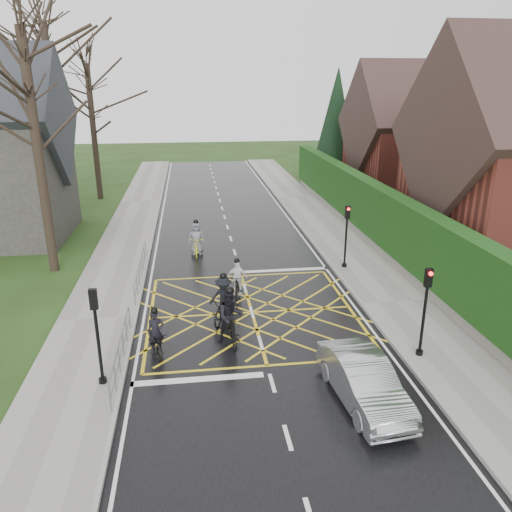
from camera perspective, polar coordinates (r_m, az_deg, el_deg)
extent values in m
plane|color=#1F3210|center=(20.09, -0.48, -6.48)|extent=(120.00, 120.00, 0.00)
cube|color=black|center=(20.09, -0.48, -6.46)|extent=(9.00, 80.00, 0.01)
cube|color=gray|center=(21.56, 15.62, -5.14)|extent=(3.00, 80.00, 0.15)
cube|color=gray|center=(20.29, -17.67, -6.96)|extent=(3.00, 80.00, 0.15)
cube|color=slate|center=(27.27, 14.28, 0.78)|extent=(0.50, 38.00, 0.70)
cube|color=#15330E|center=(26.78, 14.58, 4.33)|extent=(0.90, 38.00, 2.80)
cube|color=maroon|center=(40.17, 17.79, 10.20)|extent=(9.00, 8.00, 6.00)
cube|color=#33221F|center=(39.86, 18.22, 14.31)|extent=(9.80, 8.80, 8.80)
cube|color=maroon|center=(40.98, 22.20, 17.65)|extent=(0.70, 0.70, 1.60)
cylinder|color=black|center=(46.54, 8.83, 9.03)|extent=(0.50, 0.50, 1.20)
cone|color=black|center=(45.98, 9.12, 14.42)|extent=(4.60, 4.60, 10.00)
cylinder|color=black|center=(25.10, -23.58, 10.33)|extent=(0.44, 0.44, 11.00)
cylinder|color=black|center=(33.00, -21.80, 13.23)|extent=(0.44, 0.44, 12.00)
cylinder|color=black|center=(40.74, -18.05, 13.14)|extent=(0.44, 0.44, 10.00)
cylinder|color=slate|center=(16.57, -15.29, -9.29)|extent=(0.05, 5.00, 0.05)
cylinder|color=slate|center=(16.79, -15.15, -10.64)|extent=(0.04, 5.00, 0.04)
cylinder|color=slate|center=(14.72, -16.32, -15.63)|extent=(0.04, 0.04, 1.00)
cylinder|color=slate|center=(19.00, -14.25, -7.03)|extent=(0.04, 0.04, 1.00)
cylinder|color=slate|center=(23.40, -13.10, -0.52)|extent=(0.05, 6.00, 0.05)
cylinder|color=slate|center=(23.55, -13.02, -1.55)|extent=(0.04, 6.00, 0.04)
cylinder|color=slate|center=(20.81, -13.69, -4.60)|extent=(0.04, 0.04, 1.00)
cylinder|color=slate|center=(26.39, -12.47, 0.65)|extent=(0.04, 0.04, 1.00)
cylinder|color=black|center=(24.43, 10.23, 1.76)|extent=(0.10, 0.10, 3.00)
cylinder|color=black|center=(24.86, 10.04, -1.21)|extent=(0.24, 0.24, 0.30)
cube|color=black|center=(24.05, 10.42, 4.94)|extent=(0.22, 0.16, 0.62)
sphere|color=#FF0C0C|center=(23.90, 10.54, 5.29)|extent=(0.14, 0.14, 0.14)
cylinder|color=black|center=(17.18, 18.61, -6.70)|extent=(0.10, 0.10, 3.00)
cylinder|color=black|center=(17.79, 18.14, -10.62)|extent=(0.24, 0.24, 0.30)
cube|color=black|center=(16.64, 19.12, -2.36)|extent=(0.22, 0.16, 0.62)
sphere|color=#FF0C0C|center=(16.48, 19.36, -1.93)|extent=(0.14, 0.14, 0.14)
cylinder|color=black|center=(15.55, -17.56, -9.44)|extent=(0.10, 0.10, 3.00)
cylinder|color=black|center=(16.22, -17.07, -13.64)|extent=(0.24, 0.24, 0.30)
cube|color=black|center=(14.94, -18.10, -4.72)|extent=(0.22, 0.16, 0.62)
sphere|color=#FF0C0C|center=(14.98, -18.09, -3.90)|extent=(0.14, 0.14, 0.14)
imported|color=black|center=(17.39, -11.34, -9.57)|extent=(1.03, 1.82, 0.91)
imported|color=black|center=(17.33, -11.39, -8.49)|extent=(0.64, 0.50, 1.54)
sphere|color=black|center=(16.98, -11.57, -6.13)|extent=(0.24, 0.24, 0.24)
imported|color=black|center=(17.69, -2.90, -8.02)|extent=(0.80, 2.14, 1.26)
imported|color=black|center=(17.62, -2.95, -6.91)|extent=(1.00, 0.82, 1.92)
sphere|color=black|center=(17.21, -3.00, -3.98)|extent=(0.30, 0.30, 0.30)
imported|color=black|center=(19.30, -3.66, -5.93)|extent=(1.45, 2.10, 1.05)
imported|color=black|center=(19.24, -3.70, -4.82)|extent=(1.32, 1.07, 1.78)
sphere|color=black|center=(18.88, -3.76, -2.31)|extent=(0.28, 0.28, 0.28)
imported|color=black|center=(21.49, -2.14, -3.26)|extent=(0.78, 1.71, 0.99)
imported|color=white|center=(21.48, -2.17, -2.51)|extent=(0.95, 0.54, 1.52)
sphere|color=black|center=(21.20, -2.20, -0.55)|extent=(0.24, 0.24, 0.24)
imported|color=gold|center=(26.65, -6.78, 1.21)|extent=(0.75, 1.99, 1.04)
imported|color=slate|center=(26.64, -6.82, 2.01)|extent=(0.88, 0.59, 1.76)
sphere|color=black|center=(26.38, -6.89, 3.88)|extent=(0.28, 0.28, 0.28)
imported|color=#ABAEB3|center=(14.96, 12.21, -13.82)|extent=(1.82, 4.21, 1.35)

